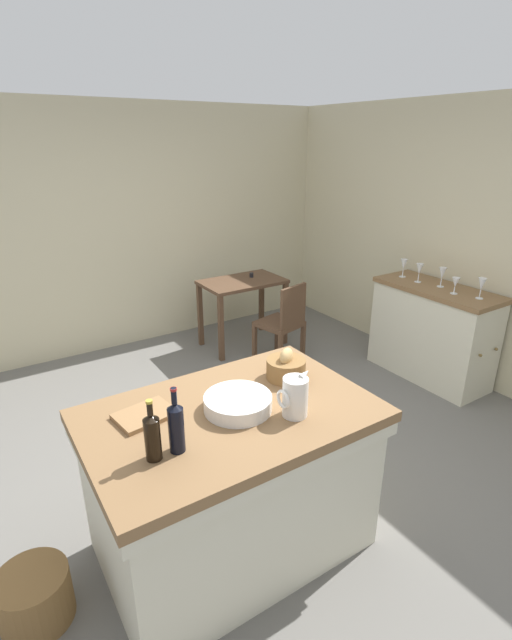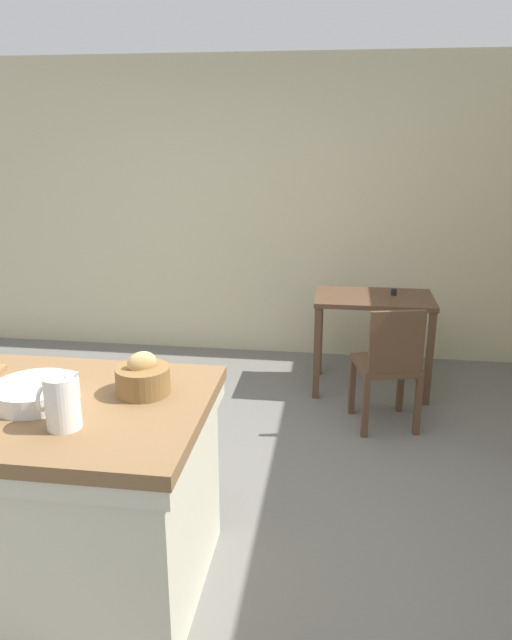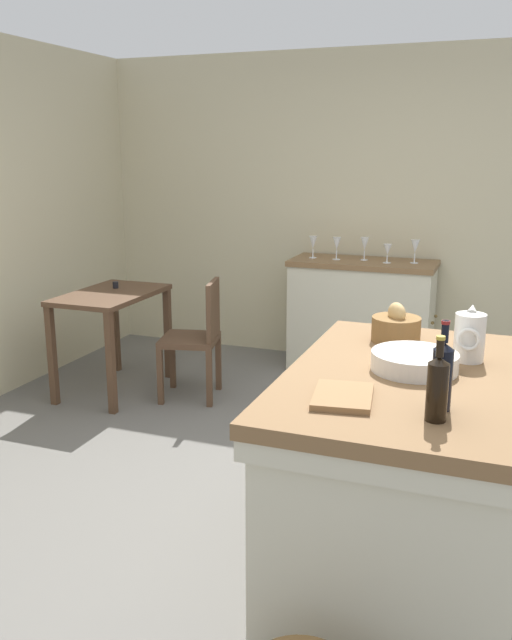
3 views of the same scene
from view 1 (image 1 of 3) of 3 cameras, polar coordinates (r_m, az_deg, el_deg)
The scene contains 19 objects.
ground_plane at distance 3.59m, azimuth -1.72°, elevation -16.98°, with size 6.76×6.76×0.00m, color #66635E.
wall_back at distance 5.30m, azimuth -16.90°, elevation 10.44°, with size 5.32×0.12×2.60m, color beige.
wall_right at distance 4.80m, azimuth 25.98°, elevation 8.13°, with size 0.12×5.20×2.60m, color beige.
island_table at distance 2.70m, azimuth -2.95°, elevation -18.62°, with size 1.49×0.97×0.91m.
side_cabinet at distance 4.83m, azimuth 20.79°, elevation -1.43°, with size 0.52×1.18×0.93m.
writing_desk at distance 5.18m, azimuth -1.67°, elevation 3.55°, with size 0.90×0.56×0.82m.
wooden_chair at distance 4.75m, azimuth 3.40°, elevation -0.23°, with size 0.48×0.48×0.88m.
pitcher at distance 2.37m, azimuth 4.80°, elevation -9.34°, with size 0.17×0.13×0.25m.
wash_bowl at distance 2.44m, azimuth -2.24°, elevation -10.15°, with size 0.35×0.35×0.08m, color silver.
bread_basket at distance 2.73m, azimuth 3.71°, elevation -5.81°, with size 0.23×0.23×0.19m.
cutting_board at distance 2.46m, azimuth -13.49°, elevation -11.27°, with size 0.28×0.21×0.02m, color olive.
wine_bottle_dark at distance 2.13m, azimuth -9.79°, elevation -12.71°, with size 0.07×0.07×0.32m.
wine_bottle_amber at distance 2.11m, azimuth -12.61°, elevation -13.69°, with size 0.07×0.07×0.29m.
wine_glass_far_left at distance 4.45m, azimuth 25.98°, elevation 3.93°, with size 0.07×0.07×0.18m.
wine_glass_left at distance 4.51m, azimuth 23.30°, elevation 4.23°, with size 0.07×0.07×0.15m.
wine_glass_middle at distance 4.67m, azimuth 21.91°, elevation 5.30°, with size 0.07×0.07×0.19m.
wine_glass_right at distance 4.75m, azimuth 19.43°, elevation 5.87°, with size 0.07×0.07×0.18m.
wine_glass_far_right at distance 4.89m, azimuth 17.70°, elevation 6.47°, with size 0.07×0.07×0.18m.
wicker_hamper at distance 2.85m, azimuth -25.55°, elevation -28.39°, with size 0.35×0.35×0.28m, color brown.
Camera 1 is at (-1.44, -2.42, 2.23)m, focal length 26.05 mm.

